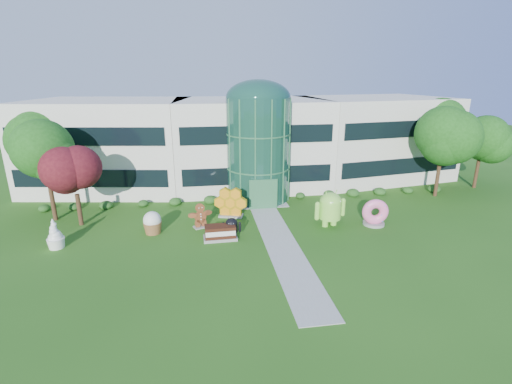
{
  "coord_description": "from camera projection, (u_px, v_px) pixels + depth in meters",
  "views": [
    {
      "loc": [
        -5.6,
        -22.72,
        11.85
      ],
      "look_at": [
        -1.14,
        6.0,
        2.6
      ],
      "focal_mm": 26.0,
      "sensor_mm": 36.0,
      "label": 1
    }
  ],
  "objects": [
    {
      "name": "atrium",
      "position": [
        258.0,
        150.0,
        35.62
      ],
      "size": [
        6.0,
        6.0,
        9.8
      ],
      "primitive_type": "cylinder",
      "color": "#194738",
      "rests_on": "ground"
    },
    {
      "name": "tree_red",
      "position": [
        76.0,
        190.0,
        29.69
      ],
      "size": [
        4.0,
        4.0,
        6.0
      ],
      "primitive_type": null,
      "color": "#3F0C14",
      "rests_on": "ground"
    },
    {
      "name": "gingerbread",
      "position": [
        200.0,
        215.0,
        29.76
      ],
      "size": [
        2.38,
        1.57,
        2.05
      ],
      "primitive_type": null,
      "rotation": [
        0.0,
        0.0,
        0.35
      ],
      "color": "brown",
      "rests_on": "ground"
    },
    {
      "name": "cupcake",
      "position": [
        152.0,
        222.0,
        28.71
      ],
      "size": [
        1.91,
        1.91,
        1.78
      ],
      "primitive_type": null,
      "rotation": [
        0.0,
        0.0,
        -0.36
      ],
      "color": "white",
      "rests_on": "ground"
    },
    {
      "name": "android_green",
      "position": [
        330.0,
        207.0,
        29.92
      ],
      "size": [
        3.28,
        2.55,
        3.31
      ],
      "primitive_type": null,
      "rotation": [
        0.0,
        0.0,
        0.22
      ],
      "color": "#87DB46",
      "rests_on": "ground"
    },
    {
      "name": "android_black",
      "position": [
        232.0,
        226.0,
        28.2
      ],
      "size": [
        1.62,
        1.2,
        1.71
      ],
      "primitive_type": null,
      "rotation": [
        0.0,
        0.0,
        -0.13
      ],
      "color": "black",
      "rests_on": "ground"
    },
    {
      "name": "ground",
      "position": [
        285.0,
        253.0,
        25.81
      ],
      "size": [
        140.0,
        140.0,
        0.0
      ],
      "primitive_type": "plane",
      "color": "#215114",
      "rests_on": "ground"
    },
    {
      "name": "honeycomb",
      "position": [
        231.0,
        204.0,
        31.99
      ],
      "size": [
        3.2,
        1.91,
        2.37
      ],
      "primitive_type": null,
      "rotation": [
        0.0,
        0.0,
        -0.29
      ],
      "color": "orange",
      "rests_on": "ground"
    },
    {
      "name": "building",
      "position": [
        250.0,
        142.0,
        41.34
      ],
      "size": [
        46.0,
        15.0,
        9.3
      ],
      "primitive_type": null,
      "color": "beige",
      "rests_on": "ground"
    },
    {
      "name": "trees_backdrop",
      "position": [
        256.0,
        155.0,
        36.77
      ],
      "size": [
        52.0,
        8.0,
        8.4
      ],
      "primitive_type": null,
      "color": "#174A12",
      "rests_on": "ground"
    },
    {
      "name": "ice_cream_sandwich",
      "position": [
        220.0,
        232.0,
        27.71
      ],
      "size": [
        2.53,
        1.32,
        1.11
      ],
      "primitive_type": null,
      "rotation": [
        0.0,
        0.0,
        0.03
      ],
      "color": "black",
      "rests_on": "ground"
    },
    {
      "name": "donut",
      "position": [
        375.0,
        212.0,
        30.26
      ],
      "size": [
        2.32,
        1.4,
        2.26
      ],
      "primitive_type": null,
      "rotation": [
        0.0,
        0.0,
        -0.17
      ],
      "color": "#E0558D",
      "rests_on": "ground"
    },
    {
      "name": "froyo",
      "position": [
        55.0,
        234.0,
        26.2
      ],
      "size": [
        1.5,
        1.5,
        2.2
      ],
      "primitive_type": null,
      "rotation": [
        0.0,
        0.0,
        0.19
      ],
      "color": "white",
      "rests_on": "ground"
    },
    {
      "name": "walkway",
      "position": [
        279.0,
        240.0,
        27.68
      ],
      "size": [
        2.4,
        20.0,
        0.04
      ],
      "primitive_type": "cube",
      "color": "#9E9E93",
      "rests_on": "ground"
    }
  ]
}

